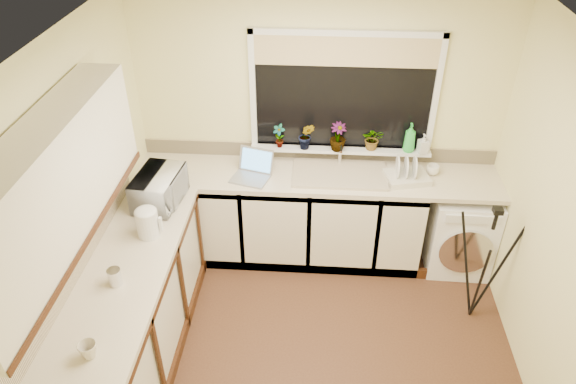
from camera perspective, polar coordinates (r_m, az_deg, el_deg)
The scene contains 32 objects.
floor at distance 4.43m, azimuth 2.30°, elevation -16.63°, with size 3.20×3.20×0.00m, color #553322.
ceiling at distance 2.95m, azimuth 3.41°, elevation 14.76°, with size 3.20×3.20×0.00m, color white.
wall_back at distance 4.82m, azimuth 3.28°, elevation 7.04°, with size 3.20×3.20×0.00m, color #F0E8A0.
wall_left at distance 3.91m, azimuth -21.42°, elevation -2.85°, with size 3.00×3.00×0.00m, color #F0E8A0.
wall_right at distance 3.89m, azimuth 27.09°, elevation -4.72°, with size 3.00×3.00×0.00m, color #F0E8A0.
base_cabinet_back at distance 5.00m, azimuth -0.82°, elevation -2.54°, with size 2.55×0.60×0.86m, color silver.
base_cabinet_left at distance 4.12m, azimuth -16.72°, elevation -14.48°, with size 0.54×2.40×0.86m, color silver.
worktop_back at distance 4.73m, azimuth 3.07°, elevation 1.65°, with size 3.20×0.60×0.04m, color beige.
worktop_left at distance 3.80m, azimuth -17.84°, elevation -9.99°, with size 0.60×2.40×0.04m, color beige.
upper_cabinet at distance 3.20m, azimuth -23.89°, elevation 0.34°, with size 0.28×1.90×0.70m, color silver.
splashback_left at distance 3.76m, azimuth -22.62°, elevation -6.83°, with size 0.02×2.40×0.45m, color beige.
splashback_back at distance 4.93m, azimuth 3.18°, elevation 4.34°, with size 3.20×0.02×0.14m, color beige.
window_glass at distance 4.67m, azimuth 5.90°, elevation 10.39°, with size 1.50×0.02×1.00m, color black.
window_blind at distance 4.51m, azimuth 6.20°, elevation 14.61°, with size 1.50×0.02×0.25m, color tan.
windowsill at distance 4.85m, azimuth 5.56°, elevation 4.57°, with size 1.60×0.14×0.03m, color white.
sink at distance 4.72m, azimuth 5.51°, elevation 1.89°, with size 0.82×0.46×0.03m, color tan.
faucet at distance 4.82m, azimuth 5.55°, elevation 4.12°, with size 0.03×0.03×0.24m, color silver.
washing_machine at distance 5.14m, azimuth 17.79°, elevation -3.82°, with size 0.56×0.54×0.79m, color white.
laptop at distance 4.68m, azimuth -3.76°, elevation 2.34°, with size 0.38×0.38×0.22m.
kettle at distance 4.10m, azimuth -14.68°, elevation -3.27°, with size 0.17×0.17×0.22m, color silver.
dish_rack at distance 4.74m, azimuth 12.50°, elevation 1.52°, with size 0.36×0.27×0.05m, color beige.
tripod at distance 4.56m, azimuth 20.00°, elevation -7.32°, with size 0.55×0.55×1.12m, color black, non-canonical shape.
steel_jar at distance 3.78m, azimuth -17.92°, elevation -8.59°, with size 0.09×0.09×0.12m, color silver.
microwave at distance 4.42m, azimuth -13.53°, elevation 0.36°, with size 0.48×0.32×0.26m, color silver.
plant_a at distance 4.79m, azimuth -0.95°, elevation 5.97°, with size 0.11×0.08×0.22m, color #999999.
plant_b at distance 4.75m, azimuth 1.96°, elevation 5.98°, with size 0.14×0.11×0.25m, color #999999.
plant_c at distance 4.75m, azimuth 5.33°, elevation 5.85°, with size 0.14×0.14×0.26m, color #999999.
plant_d at distance 4.81m, azimuth 9.00°, elevation 5.63°, with size 0.19×0.16×0.21m, color #999999.
soap_bottle_green at distance 4.82m, azimuth 12.83°, elevation 5.65°, with size 0.10×0.10×0.27m, color green.
soap_bottle_clear at distance 4.85m, azimuth 14.18°, elevation 5.00°, with size 0.08×0.08×0.18m, color #999999.
cup_back at distance 4.87m, azimuth 15.11°, elevation 2.29°, with size 0.11×0.11×0.09m, color white.
cup_left at distance 3.41m, azimuth -20.44°, elevation -15.48°, with size 0.11×0.11×0.10m, color beige.
Camera 1 is at (0.02, -2.78, 3.44)m, focal length 33.47 mm.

